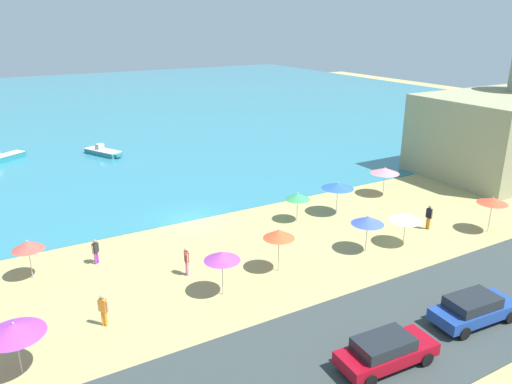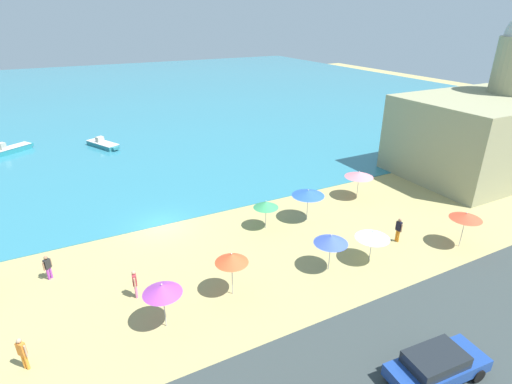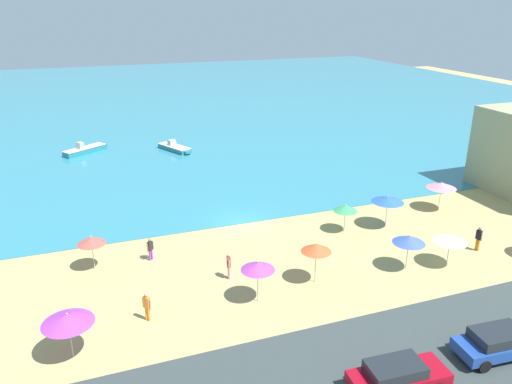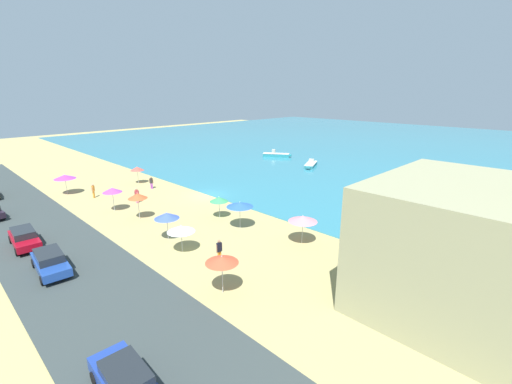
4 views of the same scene
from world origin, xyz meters
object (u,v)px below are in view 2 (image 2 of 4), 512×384
Objects in this scene: beach_umbrella_4 at (232,258)px; bather_0 at (135,282)px; beach_umbrella_0 at (162,289)px; beach_umbrella_5 at (466,216)px; beach_umbrella_8 at (373,235)px; beach_umbrella_7 at (308,193)px; beach_umbrella_6 at (331,239)px; bather_2 at (48,266)px; parked_car_1 at (437,365)px; bather_1 at (399,229)px; harbor_fortress at (492,122)px; skiff_offshore at (103,144)px; beach_umbrella_2 at (266,205)px; bather_3 at (22,352)px; skiff_nearshore at (8,150)px; beach_umbrella_9 at (359,174)px.

bather_0 is (-4.90, 2.25, -1.40)m from beach_umbrella_4.
beach_umbrella_0 is 4.14m from beach_umbrella_4.
beach_umbrella_5 reaches higher than beach_umbrella_8.
beach_umbrella_5 is at bearing -48.56° from beach_umbrella_7.
beach_umbrella_6 is 1.55× the size of bather_2.
bather_2 is at bearing 132.61° from parked_car_1.
beach_umbrella_8 reaches higher than bather_1.
bather_1 is 0.12× the size of harbor_fortress.
skiff_offshore is at bearing 117.91° from beach_umbrella_5.
beach_umbrella_2 is at bearing 89.95° from parked_car_1.
bather_2 reaches higher than parked_car_1.
harbor_fortress is (14.95, 8.91, 2.64)m from beach_umbrella_5.
harbor_fortress reaches higher than beach_umbrella_7.
skiff_offshore is at bearing 109.27° from beach_umbrella_8.
bather_0 is 1.01× the size of bather_3.
skiff_nearshore is 0.33× the size of harbor_fortress.
harbor_fortress reaches higher than beach_umbrella_9.
harbor_fortress is (43.12, -28.04, 4.52)m from skiff_nearshore.
skiff_offshore is (9.90, -2.44, -0.05)m from skiff_nearshore.
beach_umbrella_2 reaches higher than parked_car_1.
beach_umbrella_2 is 16.98m from bather_3.
beach_umbrella_6 is 11.40m from beach_umbrella_9.
skiff_offshore is (1.69, 32.71, -1.92)m from beach_umbrella_0.
beach_umbrella_4 is 1.06× the size of beach_umbrella_7.
beach_umbrella_9 reaches higher than bather_0.
beach_umbrella_2 is at bearing 19.27° from bather_0.
beach_umbrella_2 is 6.50m from beach_umbrella_6.
harbor_fortress is at bearing 31.64° from parked_car_1.
beach_umbrella_0 is at bearing 178.60° from beach_umbrella_8.
bather_0 is at bearing 166.99° from beach_umbrella_5.
beach_umbrella_9 is at bearing -45.35° from skiff_nearshore.
beach_umbrella_2 is at bearing 47.42° from beach_umbrella_4.
beach_umbrella_8 reaches higher than bather_3.
beach_umbrella_0 is 1.50× the size of bather_0.
beach_umbrella_4 is 5.57m from bather_0.
beach_umbrella_5 is 26.39m from bather_3.
beach_umbrella_0 is 1.18× the size of beach_umbrella_2.
harbor_fortress is at bearing -33.03° from skiff_nearshore.
harbor_fortress reaches higher than skiff_nearshore.
bather_2 is (-9.13, 6.38, -1.49)m from beach_umbrella_4.
harbor_fortress reaches higher than skiff_offshore.
beach_umbrella_7 is at bearing -67.11° from skiff_offshore.
bather_1 is 0.39× the size of parked_car_1.
beach_umbrella_4 is 0.55× the size of skiff_offshore.
beach_umbrella_4 is 1.10× the size of beach_umbrella_6.
bather_3 is (-16.67, 0.12, -1.18)m from beach_umbrella_6.
beach_umbrella_6 is at bearing -14.26° from bather_0.
beach_umbrella_6 is 1.39× the size of bather_1.
beach_umbrella_5 reaches higher than skiff_nearshore.
beach_umbrella_6 is 1.09× the size of beach_umbrella_8.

